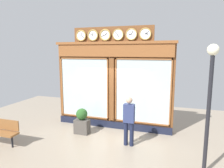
{
  "coord_description": "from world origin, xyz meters",
  "views": [
    {
      "loc": [
        -2.56,
        7.7,
        3.16
      ],
      "look_at": [
        0.0,
        0.0,
        1.86
      ],
      "focal_mm": 32.56,
      "sensor_mm": 36.0,
      "label": 1
    }
  ],
  "objects_px": {
    "street_bench": "(0,130)",
    "street_lamp": "(210,90)",
    "pedestrian": "(129,119)",
    "planter_box": "(82,126)"
  },
  "relations": [
    {
      "from": "street_bench",
      "to": "street_lamp",
      "type": "bearing_deg",
      "value": -176.76
    },
    {
      "from": "street_lamp",
      "to": "pedestrian",
      "type": "bearing_deg",
      "value": -22.68
    },
    {
      "from": "street_lamp",
      "to": "planter_box",
      "type": "height_order",
      "value": "street_lamp"
    },
    {
      "from": "planter_box",
      "to": "street_bench",
      "type": "xyz_separation_m",
      "value": [
        2.22,
        1.74,
        0.24
      ]
    },
    {
      "from": "pedestrian",
      "to": "street_bench",
      "type": "distance_m",
      "value": 4.41
    },
    {
      "from": "pedestrian",
      "to": "planter_box",
      "type": "distance_m",
      "value": 2.12
    },
    {
      "from": "planter_box",
      "to": "street_bench",
      "type": "bearing_deg",
      "value": 38.11
    },
    {
      "from": "street_lamp",
      "to": "street_bench",
      "type": "distance_m",
      "value": 6.68
    },
    {
      "from": "pedestrian",
      "to": "street_lamp",
      "type": "bearing_deg",
      "value": 157.32
    },
    {
      "from": "street_lamp",
      "to": "planter_box",
      "type": "distance_m",
      "value": 4.85
    }
  ]
}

